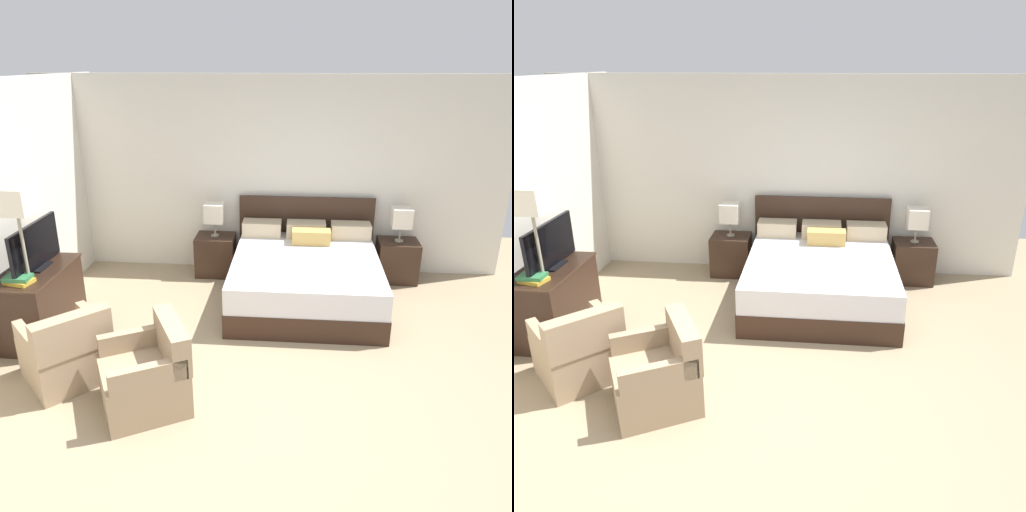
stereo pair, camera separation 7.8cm
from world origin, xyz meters
TOP-DOWN VIEW (x-y plane):
  - ground_plane at (0.00, 0.00)m, footprint 9.83×9.83m
  - wall_back at (0.00, 3.31)m, footprint 6.37×0.06m
  - wall_left at (-2.61, 1.34)m, footprint 0.06×5.08m
  - bed at (0.53, 2.29)m, footprint 1.83×2.00m
  - nightstand_left at (-0.70, 3.00)m, footprint 0.53×0.44m
  - nightstand_right at (1.76, 3.00)m, footprint 0.53×0.44m
  - table_lamp_left at (-0.70, 3.00)m, footprint 0.25×0.25m
  - table_lamp_right at (1.76, 3.00)m, footprint 0.25×0.25m
  - dresser at (-2.29, 1.19)m, footprint 0.54×1.06m
  - tv at (-2.29, 1.25)m, footprint 0.18×0.93m
  - book_red_cover at (-2.29, 0.86)m, footprint 0.28×0.23m
  - book_blue_cover at (-2.30, 0.86)m, footprint 0.25×0.18m
  - armchair_by_window at (-1.66, 0.40)m, footprint 0.97×0.97m
  - armchair_companion at (-0.82, 0.12)m, footprint 0.93×0.93m
  - floor_lamp at (-2.23, 0.94)m, footprint 0.31×0.31m

SIDE VIEW (x-z plane):
  - ground_plane at x=0.00m, z-range 0.00..0.00m
  - nightstand_left at x=-0.70m, z-range 0.00..0.55m
  - nightstand_right at x=1.76m, z-range 0.00..0.55m
  - armchair_by_window at x=-1.66m, z-range -0.10..0.66m
  - armchair_companion at x=-0.82m, z-range -0.10..0.66m
  - bed at x=0.53m, z-range -0.22..0.85m
  - dresser at x=-2.29m, z-range 0.01..0.77m
  - book_red_cover at x=-2.29m, z-range 0.75..0.79m
  - book_blue_cover at x=-2.30m, z-range 0.79..0.83m
  - table_lamp_left at x=-0.70m, z-range 0.65..1.11m
  - table_lamp_right at x=1.76m, z-range 0.65..1.11m
  - tv at x=-2.29m, z-range 0.74..1.23m
  - wall_back at x=0.00m, z-range 0.00..2.64m
  - wall_left at x=-2.61m, z-range 0.00..2.64m
  - floor_lamp at x=-2.23m, z-range 0.58..2.28m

